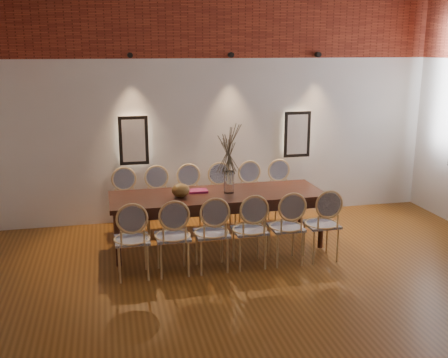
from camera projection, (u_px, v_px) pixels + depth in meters
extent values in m
cube|color=brown|center=(290.00, 323.00, 5.23)|extent=(7.00, 7.00, 0.02)
cube|color=silver|center=(216.00, 91.00, 8.09)|extent=(7.00, 0.10, 4.00)
cube|color=maroon|center=(217.00, 6.00, 7.72)|extent=(7.00, 0.02, 1.50)
cube|color=#FFEAC6|center=(134.00, 140.00, 7.89)|extent=(0.36, 0.06, 0.66)
cube|color=#FFEAC6|center=(296.00, 134.00, 8.44)|extent=(0.36, 0.06, 0.66)
cylinder|color=black|center=(130.00, 55.00, 7.56)|extent=(0.08, 0.10, 0.08)
cylinder|color=black|center=(231.00, 55.00, 7.87)|extent=(0.08, 0.10, 0.08)
cylinder|color=black|center=(318.00, 55.00, 8.17)|extent=(0.08, 0.10, 0.08)
cube|color=#371810|center=(218.00, 220.00, 7.14)|extent=(2.88, 0.95, 0.75)
cylinder|color=silver|center=(229.00, 182.00, 7.05)|extent=(0.14, 0.14, 0.30)
ellipsoid|color=brown|center=(181.00, 190.00, 6.87)|extent=(0.24, 0.24, 0.18)
cube|color=maroon|center=(198.00, 191.00, 7.11)|extent=(0.26, 0.18, 0.03)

